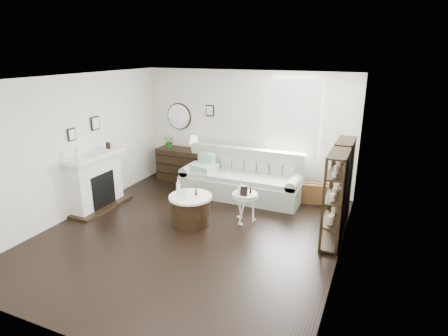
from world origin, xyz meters
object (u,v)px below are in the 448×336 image
at_px(sofa, 242,181).
at_px(drum_table, 191,209).
at_px(dresser, 182,165).
at_px(pedestal_table, 245,196).

height_order(sofa, drum_table, sofa).
distance_m(dresser, drum_table, 2.48).
relative_size(dresser, drum_table, 1.51).
bearing_deg(sofa, drum_table, -102.54).
bearing_deg(drum_table, dresser, 123.32).
xyz_separation_m(dresser, drum_table, (1.36, -2.07, -0.12)).
relative_size(drum_table, pedestal_table, 1.37).
xyz_separation_m(drum_table, pedestal_table, (0.91, 0.45, 0.25)).
bearing_deg(sofa, dresser, 167.41).
relative_size(sofa, dresser, 2.19).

